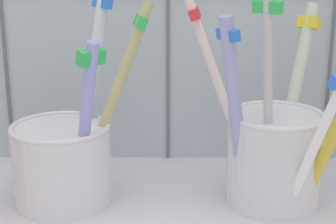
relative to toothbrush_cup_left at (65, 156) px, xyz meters
The scene contains 3 objects.
counter_slab 10.12cm from the toothbrush_cup_left, ahead, with size 64.00×22.00×2.00cm, color silver.
toothbrush_cup_left is the anchor object (origin of this frame).
toothbrush_cup_right 17.65cm from the toothbrush_cup_left, ahead, with size 13.96×14.27×19.05cm.
Camera 1 is at (0.16, -43.23, 23.28)cm, focal length 59.87 mm.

